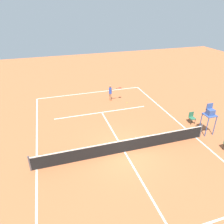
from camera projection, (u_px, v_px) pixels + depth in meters
The scene contains 7 objects.
ground_plane at pixel (125, 152), 14.10m from camera, with size 60.00×60.00×0.00m, color #B76038.
court_lines at pixel (125, 152), 14.10m from camera, with size 11.30×21.67×0.01m.
tennis_net at pixel (125, 146), 13.87m from camera, with size 11.90×0.10×1.07m.
player_serving at pixel (111, 92), 20.97m from camera, with size 1.27×0.50×1.64m.
tennis_ball at pixel (127, 103), 20.88m from camera, with size 0.07×0.07×0.07m, color #CCE033.
umpire_chair at pixel (210, 114), 15.40m from camera, with size 0.80×0.80×2.41m.
courtside_chair_mid at pixel (192, 117), 17.23m from camera, with size 0.44×0.46×0.95m.
Camera 1 is at (4.16, 10.50, 8.89)m, focal length 33.98 mm.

